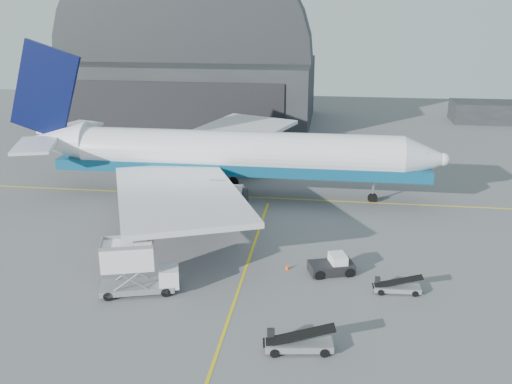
# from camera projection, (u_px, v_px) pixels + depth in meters

# --- Properties ---
(ground) EXTENTS (200.00, 200.00, 0.00)m
(ground) POSITION_uv_depth(u_px,v_px,m) (245.00, 270.00, 51.70)
(ground) COLOR #565659
(ground) RESTS_ON ground
(taxi_lines) EXTENTS (80.00, 42.12, 0.02)m
(taxi_lines) POSITION_uv_depth(u_px,v_px,m) (262.00, 219.00, 63.59)
(taxi_lines) COLOR gold
(taxi_lines) RESTS_ON ground
(hangar) EXTENTS (50.00, 28.30, 28.00)m
(hangar) POSITION_uv_depth(u_px,v_px,m) (185.00, 73.00, 112.40)
(hangar) COLOR black
(hangar) RESTS_ON ground
(distant_bldg_a) EXTENTS (14.00, 8.00, 4.00)m
(distant_bldg_a) POSITION_uv_depth(u_px,v_px,m) (486.00, 122.00, 114.44)
(distant_bldg_a) COLOR black
(distant_bldg_a) RESTS_ON ground
(airliner) EXTENTS (54.17, 52.53, 19.01)m
(airliner) POSITION_uv_depth(u_px,v_px,m) (222.00, 154.00, 69.81)
(airliner) COLOR white
(airliner) RESTS_ON ground
(catering_truck) EXTENTS (6.87, 4.07, 4.44)m
(catering_truck) POSITION_uv_depth(u_px,v_px,m) (136.00, 268.00, 47.08)
(catering_truck) COLOR gray
(catering_truck) RESTS_ON ground
(pushback_tug) EXTENTS (4.39, 3.29, 1.81)m
(pushback_tug) POSITION_uv_depth(u_px,v_px,m) (333.00, 266.00, 50.98)
(pushback_tug) COLOR black
(pushback_tug) RESTS_ON ground
(belt_loader_a) EXTENTS (5.13, 2.33, 1.92)m
(belt_loader_a) POSITION_uv_depth(u_px,v_px,m) (298.00, 343.00, 39.70)
(belt_loader_a) COLOR gray
(belt_loader_a) RESTS_ON ground
(belt_loader_b) EXTENTS (4.13, 1.62, 1.56)m
(belt_loader_b) POSITION_uv_depth(u_px,v_px,m) (396.00, 287.00, 47.68)
(belt_loader_b) COLOR gray
(belt_loader_b) RESTS_ON ground
(traffic_cone) EXTENTS (0.37, 0.37, 0.53)m
(traffic_cone) POSITION_uv_depth(u_px,v_px,m) (287.00, 267.00, 51.79)
(traffic_cone) COLOR #FF4D08
(traffic_cone) RESTS_ON ground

